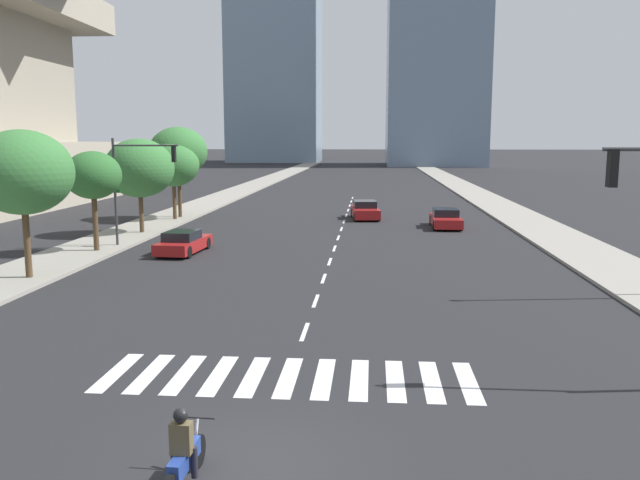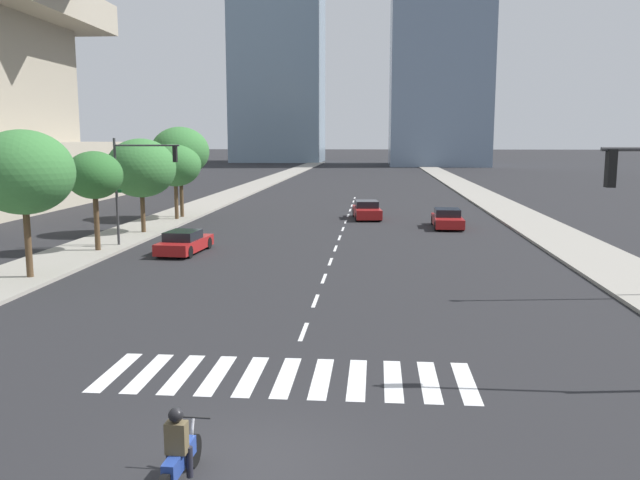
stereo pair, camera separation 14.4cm
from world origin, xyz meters
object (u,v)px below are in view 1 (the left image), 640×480
at_px(motorcycle_trailing, 184,456).
at_px(sedan_red_2, 446,219).
at_px(street_tree_nearest, 22,173).
at_px(street_tree_third, 139,168).
at_px(traffic_signal_far, 138,173).
at_px(sedan_red_0, 365,210).
at_px(sedan_red_1, 183,243).
at_px(street_tree_fifth, 178,152).
at_px(street_tree_fourth, 173,165).
at_px(street_tree_second, 93,176).

distance_m(motorcycle_trailing, sedan_red_2, 35.79).
relative_size(street_tree_nearest, street_tree_third, 1.06).
xyz_separation_m(motorcycle_trailing, traffic_signal_far, (-9.70, 24.83, 3.57)).
xyz_separation_m(motorcycle_trailing, sedan_red_0, (2.62, 39.44, 0.04)).
bearing_deg(sedan_red_0, sedan_red_1, -36.15).
distance_m(traffic_signal_far, street_tree_nearest, 8.98).
bearing_deg(street_tree_fifth, traffic_signal_far, -82.71).
height_order(motorcycle_trailing, traffic_signal_far, traffic_signal_far).
bearing_deg(street_tree_fourth, sedan_red_1, -71.31).
height_order(sedan_red_1, street_tree_second, street_tree_second).
height_order(motorcycle_trailing, sedan_red_1, motorcycle_trailing).
height_order(traffic_signal_far, street_tree_second, traffic_signal_far).
height_order(motorcycle_trailing, street_tree_fourth, street_tree_fourth).
relative_size(sedan_red_1, sedan_red_2, 0.97).
bearing_deg(street_tree_second, street_tree_third, 90.00).
distance_m(street_tree_third, street_tree_fourth, 7.04).
xyz_separation_m(sedan_red_0, street_tree_fourth, (-14.05, -2.51, 3.53)).
relative_size(sedan_red_1, street_tree_second, 0.86).
distance_m(sedan_red_1, street_tree_fifth, 16.36).
relative_size(traffic_signal_far, street_tree_second, 1.13).
xyz_separation_m(sedan_red_1, street_tree_fifth, (-4.63, 15.03, 4.50)).
relative_size(sedan_red_0, sedan_red_2, 1.02).
distance_m(sedan_red_2, street_tree_nearest, 27.47).
bearing_deg(traffic_signal_far, sedan_red_1, -28.41).
distance_m(sedan_red_0, sedan_red_1, 18.72).
bearing_deg(sedan_red_1, traffic_signal_far, 65.95).
bearing_deg(street_tree_third, traffic_signal_far, -71.24).
height_order(street_tree_second, street_tree_fifth, street_tree_fifth).
relative_size(street_tree_third, street_tree_fourth, 1.05).
bearing_deg(street_tree_third, motorcycle_trailing, -69.09).
height_order(sedan_red_2, street_tree_third, street_tree_third).
height_order(sedan_red_2, street_tree_nearest, street_tree_nearest).
bearing_deg(sedan_red_0, street_tree_third, -61.76).
xyz_separation_m(sedan_red_2, street_tree_nearest, (-19.62, -18.80, 4.02)).
distance_m(sedan_red_2, traffic_signal_far, 20.82).
relative_size(sedan_red_0, sedan_red_1, 1.05).
distance_m(motorcycle_trailing, street_tree_fifth, 40.21).
bearing_deg(sedan_red_1, sedan_red_2, -47.98).
relative_size(sedan_red_0, street_tree_nearest, 0.76).
xyz_separation_m(street_tree_second, street_tree_third, (0.00, 6.94, 0.09)).
bearing_deg(street_tree_nearest, sedan_red_2, 43.77).
bearing_deg(street_tree_nearest, sedan_red_1, 57.38).
distance_m(street_tree_second, street_tree_third, 6.94).
height_order(sedan_red_1, traffic_signal_far, traffic_signal_far).
relative_size(sedan_red_0, street_tree_fourth, 0.84).
xyz_separation_m(traffic_signal_far, street_tree_second, (-1.72, -1.87, -0.05)).
bearing_deg(street_tree_nearest, motorcycle_trailing, -54.54).
bearing_deg(sedan_red_0, street_tree_fourth, -85.83).
bearing_deg(sedan_red_0, sedan_red_2, 44.50).
height_order(sedan_red_0, street_tree_fifth, street_tree_fifth).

